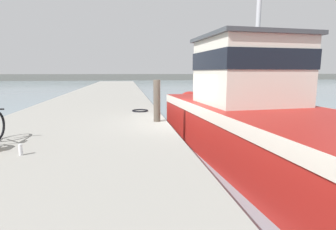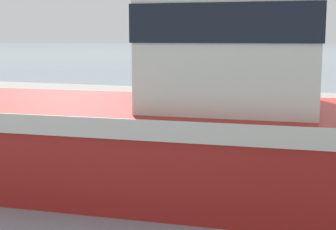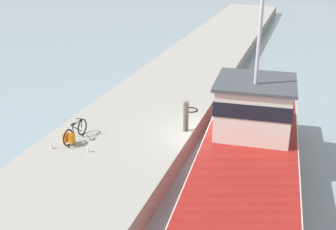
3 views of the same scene
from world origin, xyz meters
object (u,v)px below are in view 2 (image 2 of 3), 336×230
at_px(water_bottle_on_curb, 198,88).
at_px(water_bottle_by_bike, 190,93).
at_px(mooring_post, 286,87).
at_px(bicycle_touring, 220,82).
at_px(fishing_boat_main, 190,120).

xyz_separation_m(water_bottle_on_curb, water_bottle_by_bike, (1.54, 0.20, 0.00)).
bearing_deg(water_bottle_on_curb, mooring_post, 35.93).
relative_size(bicycle_touring, mooring_post, 1.32).
height_order(fishing_boat_main, mooring_post, fishing_boat_main).
distance_m(fishing_boat_main, water_bottle_by_bike, 6.33).
height_order(bicycle_touring, water_bottle_on_curb, bicycle_touring).
distance_m(bicycle_touring, water_bottle_by_bike, 1.23).
xyz_separation_m(mooring_post, water_bottle_on_curb, (-4.63, -3.35, -0.58)).
xyz_separation_m(fishing_boat_main, water_bottle_by_bike, (-6.06, -1.84, -0.22)).
bearing_deg(mooring_post, fishing_boat_main, -23.91).
xyz_separation_m(bicycle_touring, water_bottle_by_bike, (1.01, -0.65, -0.25)).
bearing_deg(mooring_post, water_bottle_on_curb, -144.07).
height_order(mooring_post, water_bottle_by_bike, mooring_post).
relative_size(fishing_boat_main, water_bottle_on_curb, 61.82).
distance_m(bicycle_touring, mooring_post, 4.81).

